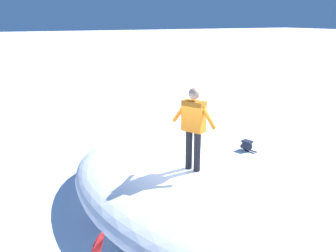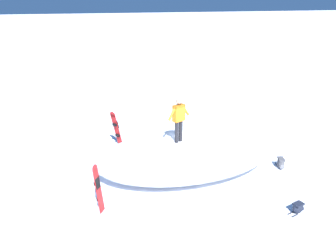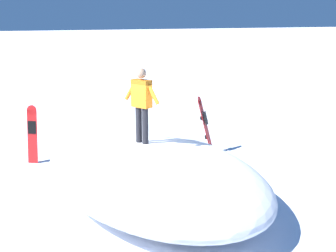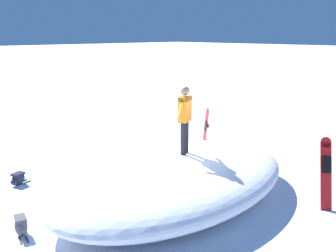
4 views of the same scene
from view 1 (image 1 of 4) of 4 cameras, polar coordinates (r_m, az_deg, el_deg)
The scene contains 5 objects.
ground at distance 8.38m, azimuth 2.40°, elevation -12.85°, with size 240.00×240.00×0.00m, color white.
snow_mound at distance 7.92m, azimuth 2.27°, elevation -9.97°, with size 7.02×4.22×1.15m, color white.
snowboarder_standing at distance 7.11m, azimuth 4.10°, elevation 0.35°, with size 0.96×0.53×1.70m.
backpack_near at distance 11.92m, azimuth 12.43°, elevation -3.03°, with size 0.60×0.38×0.35m.
backpack_far at distance 11.40m, azimuth -1.93°, elevation -3.37°, with size 0.37×0.68×0.42m.
Camera 1 is at (-6.34, 3.59, 4.15)m, focal length 38.27 mm.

